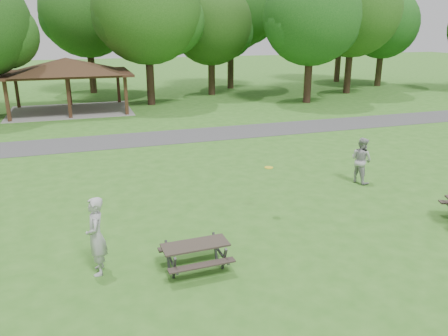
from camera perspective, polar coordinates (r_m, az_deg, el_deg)
ground at (r=11.32m, az=1.63°, el=-12.78°), size 160.00×160.00×0.00m
asphalt_path at (r=24.07m, az=-9.85°, el=3.80°), size 120.00×3.20×0.02m
pavilion at (r=33.24m, az=-19.90°, el=12.21°), size 8.60×7.01×3.76m
tree_row_e at (r=34.60m, az=-9.87°, el=19.35°), size 8.40×8.00×11.02m
tree_row_f at (r=39.36m, az=-1.56°, el=18.01°), size 7.35×7.00×9.55m
tree_row_g at (r=35.72m, az=11.46°, el=18.48°), size 7.77×7.40×10.25m
tree_row_h at (r=41.87m, az=16.62°, el=18.94°), size 8.61×8.20×11.37m
tree_row_i at (r=48.20m, az=20.18°, el=17.05°), size 7.14×6.80×9.52m
tree_deep_b at (r=42.19m, az=-17.35°, el=18.68°), size 8.40×8.00×11.13m
tree_deep_c at (r=43.66m, az=1.03°, el=20.12°), size 8.82×8.40×11.90m
tree_deep_d at (r=50.75m, az=15.19°, el=18.76°), size 8.40×8.00×11.27m
picnic_table_middle at (r=11.00m, az=-3.76°, el=-10.64°), size 1.68×1.38×0.71m
frisbee_in_flight at (r=13.74m, az=5.87°, el=0.06°), size 0.33×0.33×0.02m
frisbee_thrower at (r=11.06m, az=-16.36°, el=-8.54°), size 0.51×0.74×1.97m
frisbee_catcher at (r=17.61m, az=17.48°, el=0.98°), size 0.89×1.02×1.79m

